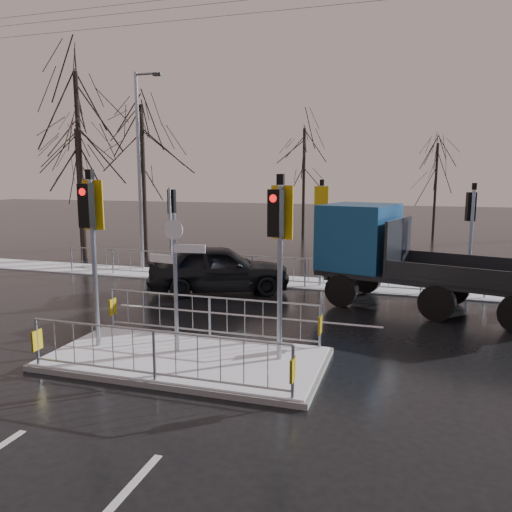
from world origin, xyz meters
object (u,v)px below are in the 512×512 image
(traffic_island, at_px, (185,344))
(street_lamp_left, at_px, (140,164))
(car_far_lane, at_px, (219,268))
(flatbed_truck, at_px, (388,252))

(traffic_island, height_order, street_lamp_left, street_lamp_left)
(traffic_island, height_order, car_far_lane, traffic_island)
(flatbed_truck, bearing_deg, car_far_lane, -179.63)
(traffic_island, distance_m, street_lamp_left, 12.17)
(flatbed_truck, xyz_separation_m, street_lamp_left, (-10.36, 3.08, 2.84))
(car_far_lane, height_order, street_lamp_left, street_lamp_left)
(traffic_island, xyz_separation_m, street_lamp_left, (-6.42, 9.49, 4.10))
(flatbed_truck, relative_size, street_lamp_left, 0.87)
(flatbed_truck, distance_m, street_lamp_left, 11.17)
(car_far_lane, bearing_deg, street_lamp_left, 33.03)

